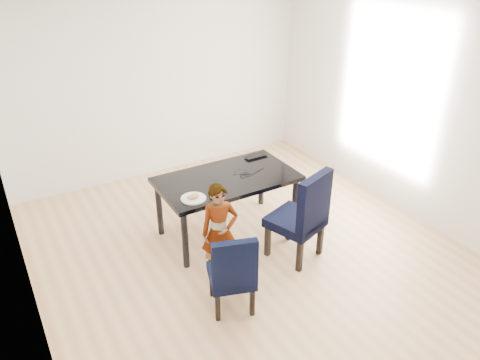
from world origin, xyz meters
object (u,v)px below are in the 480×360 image
dining_table (227,205)px  laptop (254,155)px  chair_left (231,269)px  child (220,231)px  chair_right (296,214)px  plate (193,198)px

dining_table → laptop: 0.79m
chair_left → child: (0.14, 0.49, 0.10)m
chair_right → plate: 1.12m
dining_table → plate: (-0.55, -0.26, 0.38)m
chair_left → plate: bearing=105.6°
dining_table → plate: 0.72m
chair_left → child: 0.52m
dining_table → chair_right: (0.42, -0.78, 0.16)m
child → plate: (-0.10, 0.39, 0.23)m
dining_table → laptop: size_ratio=5.26×
plate → child: bearing=-75.3°
chair_right → laptop: 1.16m
dining_table → chair_left: chair_left is taller
chair_left → chair_right: (1.01, 0.36, 0.10)m
chair_left → chair_right: bearing=37.9°
dining_table → laptop: laptop is taller
chair_right → laptop: size_ratio=3.54×
chair_right → plate: chair_right is taller
child → chair_left: bearing=-88.1°
dining_table → chair_left: size_ratio=1.84×
chair_left → plate: 0.94m
dining_table → laptop: (0.59, 0.35, 0.39)m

